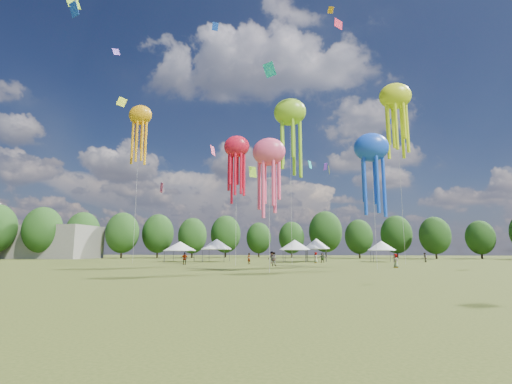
# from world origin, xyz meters

# --- Properties ---
(ground) EXTENTS (300.00, 300.00, 0.00)m
(ground) POSITION_xyz_m (0.00, 0.00, 0.00)
(ground) COLOR #384416
(ground) RESTS_ON ground
(spectator_near) EXTENTS (1.01, 0.89, 1.74)m
(spectator_near) POSITION_xyz_m (-2.59, 36.45, 0.87)
(spectator_near) COLOR gray
(spectator_near) RESTS_ON ground
(spectators_far) EXTENTS (36.40, 21.89, 1.81)m
(spectators_far) POSITION_xyz_m (1.67, 46.65, 0.84)
(spectators_far) COLOR gray
(spectators_far) RESTS_ON ground
(festival_tents) EXTENTS (40.46, 10.18, 4.11)m
(festival_tents) POSITION_xyz_m (-5.64, 54.76, 2.93)
(festival_tents) COLOR #47474C
(festival_tents) RESTS_ON ground
(show_kites) EXTENTS (45.65, 26.34, 27.68)m
(show_kites) POSITION_xyz_m (0.38, 40.81, 18.83)
(show_kites) COLOR red
(show_kites) RESTS_ON ground
(small_kites) EXTENTS (68.67, 51.93, 44.79)m
(small_kites) POSITION_xyz_m (0.51, 43.95, 28.61)
(small_kites) COLOR red
(small_kites) RESTS_ON ground
(treeline) EXTENTS (201.57, 95.24, 13.43)m
(treeline) POSITION_xyz_m (-3.87, 62.51, 6.54)
(treeline) COLOR #38281C
(treeline) RESTS_ON ground
(hangar) EXTENTS (40.00, 12.00, 8.00)m
(hangar) POSITION_xyz_m (-72.00, 72.00, 4.00)
(hangar) COLOR gray
(hangar) RESTS_ON ground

